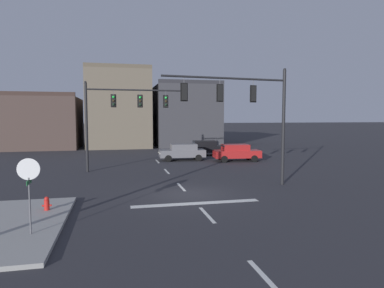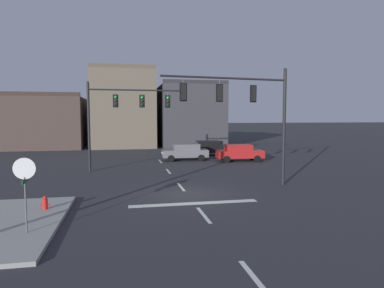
{
  "view_description": "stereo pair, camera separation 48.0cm",
  "coord_description": "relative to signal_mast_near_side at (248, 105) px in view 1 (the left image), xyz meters",
  "views": [
    {
      "loc": [
        -3.8,
        -17.93,
        4.27
      ],
      "look_at": [
        0.77,
        2.4,
        2.57
      ],
      "focal_mm": 31.71,
      "sensor_mm": 36.0,
      "label": 1
    },
    {
      "loc": [
        -3.33,
        -18.03,
        4.27
      ],
      "look_at": [
        0.77,
        2.4,
        2.57
      ],
      "focal_mm": 31.71,
      "sensor_mm": 36.0,
      "label": 2
    }
  ],
  "objects": [
    {
      "name": "signal_mast_far_side",
      "position": [
        -7.51,
        8.12,
        -0.12
      ],
      "size": [
        7.48,
        0.45,
        6.96
      ],
      "color": "black",
      "rests_on": "ground"
    },
    {
      "name": "fire_hydrant",
      "position": [
        -10.73,
        -3.33,
        -4.61
      ],
      "size": [
        0.4,
        0.3,
        0.75
      ],
      "color": "red",
      "rests_on": "ground"
    },
    {
      "name": "signal_mast_near_side",
      "position": [
        0.0,
        0.0,
        0.0
      ],
      "size": [
        7.84,
        1.04,
        7.23
      ],
      "color": "black",
      "rests_on": "ground"
    },
    {
      "name": "lane_centreline",
      "position": [
        -3.89,
        0.9,
        -4.93
      ],
      "size": [
        0.16,
        26.4,
        0.01
      ],
      "color": "silver",
      "rests_on": "ground"
    },
    {
      "name": "stop_sign",
      "position": [
        -10.68,
        -6.45,
        -2.79
      ],
      "size": [
        0.76,
        0.64,
        2.83
      ],
      "color": "#56565B",
      "rests_on": "ground"
    },
    {
      "name": "car_lot_farside",
      "position": [
        3.53,
        11.49,
        -4.08
      ],
      "size": [
        4.56,
        2.19,
        1.61
      ],
      "color": "#A81E1E",
      "rests_on": "ground"
    },
    {
      "name": "car_lot_middle",
      "position": [
        -1.41,
        13.17,
        -4.08
      ],
      "size": [
        4.51,
        2.06,
        1.61
      ],
      "color": "slate",
      "rests_on": "ground"
    },
    {
      "name": "ground_plane",
      "position": [
        -3.89,
        -1.1,
        -4.93
      ],
      "size": [
        400.0,
        400.0,
        0.0
      ],
      "primitive_type": "plane",
      "color": "#2B2B30"
    },
    {
      "name": "stop_bar_paint",
      "position": [
        -3.89,
        -3.1,
        -4.93
      ],
      "size": [
        6.4,
        0.5,
        0.01
      ],
      "primitive_type": "cube",
      "color": "silver",
      "rests_on": "ground"
    },
    {
      "name": "car_lot_nearside",
      "position": [
        1.89,
        16.84,
        -4.08
      ],
      "size": [
        4.55,
        2.17,
        1.61
      ],
      "color": "black",
      "rests_on": "ground"
    },
    {
      "name": "building_row",
      "position": [
        -6.34,
        31.28,
        -0.49
      ],
      "size": [
        29.01,
        12.84,
        10.95
      ],
      "color": "#473833",
      "rests_on": "ground"
    }
  ]
}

